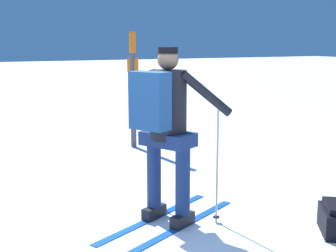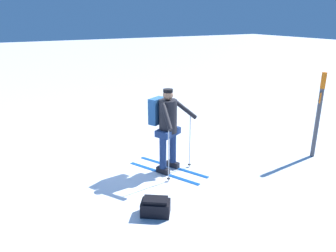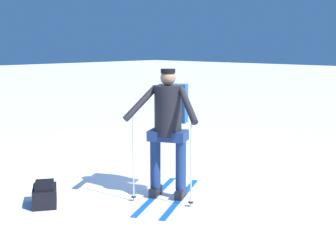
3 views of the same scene
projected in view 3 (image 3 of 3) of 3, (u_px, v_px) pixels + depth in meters
name	position (u px, v px, depth m)	size (l,w,h in m)	color
ground_plane	(171.00, 182.00, 7.36)	(80.00, 80.00, 0.00)	white
skier	(169.00, 122.00, 6.51)	(1.82, 1.26, 1.82)	#144C9E
dropped_backpack	(45.00, 194.00, 6.31)	(0.53, 0.58, 0.31)	black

